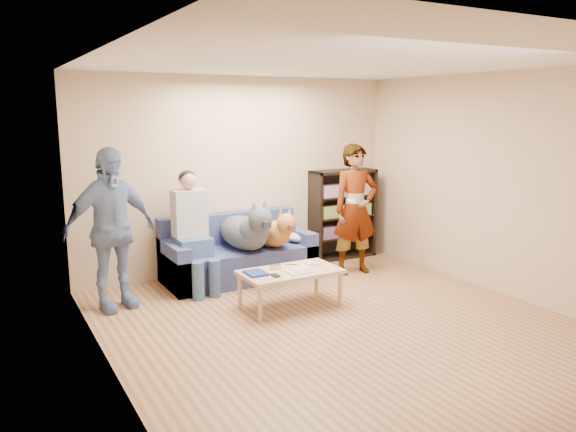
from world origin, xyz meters
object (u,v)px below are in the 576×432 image
person_standing_right (355,209)px  dog_tan (272,232)px  person_standing_left (110,229)px  coffee_table (290,274)px  person_seated (193,227)px  notebook_blue (256,273)px  dog_gray (246,231)px  camera_silver (276,267)px  sofa (237,257)px  bookshelf (342,212)px

person_standing_right → dog_tan: person_standing_right is taller
person_standing_left → coffee_table: (1.72, -0.92, -0.52)m
person_seated → person_standing_left: bearing=-167.3°
person_standing_right → person_seated: person_standing_right is taller
dog_tan → coffee_table: dog_tan is taller
notebook_blue → dog_gray: dog_gray is taller
camera_silver → person_standing_right: bearing=22.4°
person_standing_right → camera_silver: size_ratio=15.69×
sofa → coffee_table: bearing=-86.9°
dog_tan → bookshelf: 1.48m
person_standing_left → dog_tan: size_ratio=1.54×
person_seated → coffee_table: (0.71, -1.15, -0.40)m
sofa → bookshelf: bookshelf is taller
person_standing_left → dog_tan: 2.06m
notebook_blue → sofa: bearing=74.8°
person_seated → bookshelf: (2.44, 0.36, -0.09)m
person_seated → dog_tan: person_seated is taller
person_seated → bookshelf: size_ratio=1.13×
person_standing_left → person_seated: (1.01, 0.23, -0.12)m
sofa → dog_gray: dog_gray is taller
coffee_table → person_seated: bearing=121.7°
sofa → bookshelf: (1.80, 0.23, 0.40)m
sofa → dog_tan: 0.57m
person_standing_right → notebook_blue: person_standing_right is taller
sofa → dog_tan: dog_tan is taller
bookshelf → camera_silver: bearing=-143.2°
person_standing_left → sofa: person_standing_left is taller
person_standing_right → dog_gray: bearing=175.6°
coffee_table → sofa: bearing=93.1°
bookshelf → person_standing_left: bearing=-170.3°
sofa → coffee_table: size_ratio=1.73×
person_standing_right → dog_gray: size_ratio=1.35×
person_seated → dog_gray: (0.67, -0.09, -0.10)m
bookshelf → dog_gray: bearing=-165.7°
person_standing_right → sofa: person_standing_right is taller
camera_silver → bookshelf: bookshelf is taller
coffee_table → bookshelf: bearing=41.0°
coffee_table → dog_tan: bearing=72.8°
person_standing_left → camera_silver: size_ratio=16.19×
dog_tan → person_seated: bearing=174.2°
dog_tan → bookshelf: size_ratio=0.89×
person_seated → coffee_table: size_ratio=1.34×
sofa → bookshelf: bearing=7.4°
coffee_table → bookshelf: bookshelf is taller
dog_gray → camera_silver: bearing=-95.2°
camera_silver → coffee_table: camera_silver is taller
person_standing_left → notebook_blue: bearing=-48.3°
person_standing_right → bookshelf: person_standing_right is taller
camera_silver → bookshelf: bearing=36.8°
dog_gray → bookshelf: 1.82m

